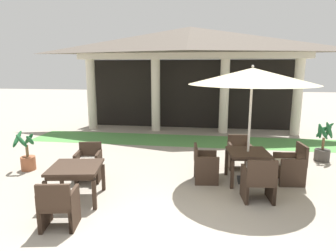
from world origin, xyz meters
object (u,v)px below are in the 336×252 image
at_px(patio_chair_mid_left_south, 259,181).
at_px(potted_palm_left_edge, 27,157).
at_px(potted_palm_right_edge, 323,147).
at_px(patio_table_mid_left, 248,156).
at_px(patio_umbrella_mid_left, 252,77).
at_px(patio_chair_mid_left_west, 204,164).
at_px(patio_chair_mid_left_north, 239,153).
at_px(patio_chair_mid_left_east, 291,165).
at_px(patio_chair_near_foreground_north, 89,163).
at_px(terracotta_urn, 244,147).
at_px(patio_chair_near_foreground_south, 58,205).
at_px(patio_table_near_foreground, 76,171).

relative_size(patio_chair_mid_left_south, potted_palm_left_edge, 0.88).
bearing_deg(potted_palm_right_edge, patio_table_mid_left, -140.53).
distance_m(patio_umbrella_mid_left, patio_chair_mid_left_west, 2.23).
height_order(patio_chair_mid_left_north, potted_palm_right_edge, potted_palm_right_edge).
bearing_deg(patio_chair_mid_left_east, patio_chair_mid_left_north, 45.24).
bearing_deg(patio_umbrella_mid_left, patio_chair_mid_left_north, 95.69).
bearing_deg(patio_chair_mid_left_east, patio_umbrella_mid_left, 90.00).
xyz_separation_m(patio_chair_near_foreground_north, terracotta_urn, (3.86, 2.83, -0.23)).
height_order(patio_chair_near_foreground_north, patio_chair_near_foreground_south, patio_chair_near_foreground_north).
bearing_deg(patio_chair_near_foreground_south, patio_table_mid_left, 26.83).
bearing_deg(patio_umbrella_mid_left, potted_palm_right_edge, 39.47).
relative_size(patio_chair_mid_left_west, terracotta_urn, 1.97).
xyz_separation_m(patio_chair_mid_left_west, potted_palm_left_edge, (-4.54, 0.11, -0.05)).
height_order(patio_chair_mid_left_north, terracotta_urn, patio_chair_mid_left_north).
bearing_deg(patio_chair_near_foreground_north, patio_chair_near_foreground_south, 90.00).
bearing_deg(patio_chair_mid_left_south, patio_table_mid_left, 90.00).
xyz_separation_m(patio_chair_near_foreground_north, patio_table_mid_left, (3.66, 0.40, 0.22)).
bearing_deg(patio_chair_mid_left_north, patio_chair_mid_left_south, 90.00).
bearing_deg(patio_chair_near_foreground_north, patio_table_near_foreground, 90.00).
bearing_deg(patio_table_near_foreground, potted_palm_left_edge, 144.62).
distance_m(patio_chair_mid_left_east, terracotta_urn, 2.47).
height_order(potted_palm_left_edge, terracotta_urn, potted_palm_left_edge).
height_order(patio_umbrella_mid_left, patio_chair_mid_left_east, patio_umbrella_mid_left).
height_order(patio_chair_mid_left_east, patio_chair_mid_left_west, patio_chair_mid_left_east).
xyz_separation_m(patio_umbrella_mid_left, patio_chair_mid_left_south, (0.10, -0.98, -2.00)).
distance_m(patio_umbrella_mid_left, potted_palm_left_edge, 5.89).
bearing_deg(patio_table_near_foreground, patio_chair_mid_left_west, 28.15).
relative_size(patio_chair_mid_left_north, potted_palm_left_edge, 0.82).
height_order(patio_table_near_foreground, patio_chair_mid_left_east, patio_chair_mid_left_east).
bearing_deg(potted_palm_left_edge, patio_table_mid_left, -0.11).
distance_m(patio_chair_near_foreground_north, patio_chair_mid_left_south, 3.80).
height_order(patio_table_near_foreground, patio_chair_mid_left_south, patio_chair_mid_left_south).
bearing_deg(patio_umbrella_mid_left, patio_table_near_foreground, -157.57).
relative_size(patio_chair_near_foreground_north, potted_palm_right_edge, 0.73).
bearing_deg(patio_umbrella_mid_left, terracotta_urn, 85.33).
bearing_deg(potted_palm_left_edge, patio_chair_near_foreground_north, -12.47).
bearing_deg(potted_palm_left_edge, patio_umbrella_mid_left, -0.11).
bearing_deg(patio_chair_near_foreground_north, potted_palm_left_edge, -22.54).
bearing_deg(patio_chair_mid_left_north, patio_chair_near_foreground_south, 41.46).
bearing_deg(patio_table_near_foreground, patio_chair_mid_left_east, 18.98).
xyz_separation_m(patio_chair_mid_left_north, patio_chair_mid_left_south, (0.19, -1.95, 0.01)).
relative_size(patio_chair_mid_left_east, potted_palm_left_edge, 0.89).
relative_size(patio_umbrella_mid_left, patio_chair_mid_left_south, 3.06).
height_order(patio_chair_near_foreground_south, potted_palm_left_edge, potted_palm_left_edge).
bearing_deg(patio_table_near_foreground, patio_table_mid_left, 22.43).
height_order(patio_table_near_foreground, patio_chair_near_foreground_north, patio_chair_near_foreground_north).
bearing_deg(terracotta_urn, potted_palm_left_edge, -157.06).
xyz_separation_m(patio_chair_mid_left_south, terracotta_urn, (0.10, 3.41, -0.23)).
xyz_separation_m(patio_chair_near_foreground_south, patio_umbrella_mid_left, (3.29, 2.47, 2.01)).
relative_size(patio_chair_near_foreground_south, potted_palm_right_edge, 0.71).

